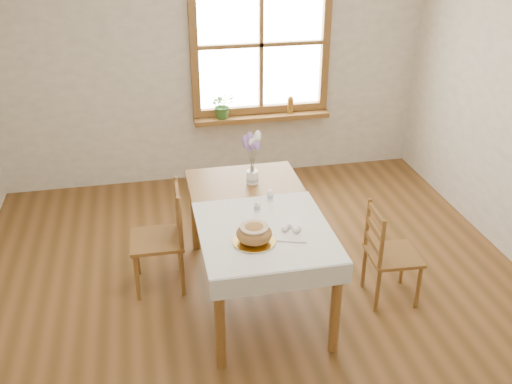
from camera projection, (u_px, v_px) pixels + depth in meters
ground at (264, 316)px, 4.28m from camera, size 5.00×5.00×0.00m
room_walls at (266, 97)px, 3.49m from camera, size 4.60×5.10×2.65m
window at (261, 45)px, 5.84m from camera, size 1.46×0.08×1.46m
window_sill at (262, 117)px, 6.13m from camera, size 1.46×0.20×0.05m
dining_table at (256, 220)px, 4.23m from camera, size 0.90×1.60×0.75m
table_linen at (265, 231)px, 3.93m from camera, size 0.91×0.99×0.01m
chair_left at (157, 238)px, 4.44m from camera, size 0.43×0.41×0.87m
chair_right at (393, 254)px, 4.31m from camera, size 0.41×0.40×0.80m
bread_plate at (254, 242)px, 3.78m from camera, size 0.34×0.34×0.01m
bread_loaf at (254, 232)px, 3.74m from camera, size 0.24×0.24×0.13m
egg_napkin at (287, 233)px, 3.88m from camera, size 0.32×0.30×0.01m
eggs at (287, 229)px, 3.87m from camera, size 0.25×0.24×0.05m
salt_shaker at (257, 206)px, 4.13m from camera, size 0.05×0.05×0.09m
pepper_shaker at (270, 195)px, 4.28m from camera, size 0.06×0.06×0.09m
flower_vase at (252, 178)px, 4.55m from camera, size 0.12×0.12×0.11m
lavender_bouquet at (252, 154)px, 4.45m from camera, size 0.17×0.17×0.32m
potted_plant at (223, 108)px, 6.00m from camera, size 0.30×0.32×0.21m
amber_bottle at (290, 104)px, 6.14m from camera, size 0.07×0.07×0.19m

